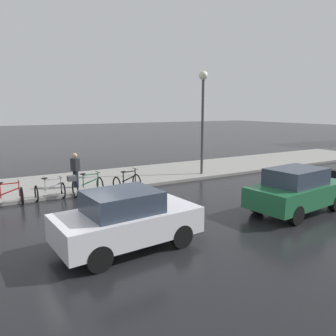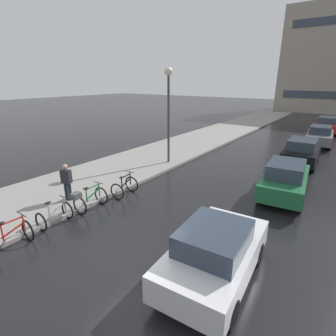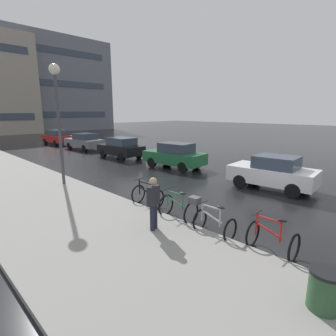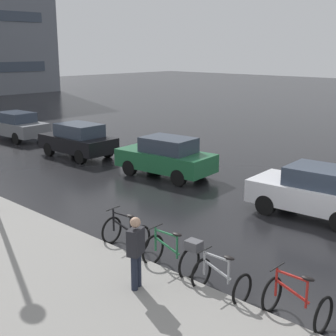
{
  "view_description": "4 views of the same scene",
  "coord_description": "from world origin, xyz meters",
  "px_view_note": "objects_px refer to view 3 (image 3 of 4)",
  "views": [
    {
      "loc": [
        10.04,
        -2.62,
        3.68
      ],
      "look_at": [
        -0.25,
        3.38,
        1.52
      ],
      "focal_mm": 35.0,
      "sensor_mm": 36.0,
      "label": 1
    },
    {
      "loc": [
        4.63,
        -4.67,
        4.99
      ],
      "look_at": [
        -1.0,
        3.18,
        1.71
      ],
      "focal_mm": 28.0,
      "sensor_mm": 36.0,
      "label": 2
    },
    {
      "loc": [
        -9.51,
        -4.3,
        3.55
      ],
      "look_at": [
        -1.38,
        3.8,
        1.08
      ],
      "focal_mm": 28.0,
      "sensor_mm": 36.0,
      "label": 3
    },
    {
      "loc": [
        -10.74,
        -5.53,
        5.05
      ],
      "look_at": [
        -0.95,
        3.71,
        1.6
      ],
      "focal_mm": 50.0,
      "sensor_mm": 36.0,
      "label": 4
    }
  ],
  "objects_px": {
    "car_green": "(175,155)",
    "pedestrian": "(154,202)",
    "streetlamp": "(57,100)",
    "bicycle_farthest": "(148,196)",
    "trash_bin": "(324,293)",
    "car_red": "(58,137)",
    "car_white": "(273,172)",
    "car_black": "(121,148)",
    "car_grey": "(84,141)",
    "bicycle_third": "(181,206)",
    "bicycle_second": "(214,223)",
    "bicycle_nearest": "(272,239)"
  },
  "relations": [
    {
      "from": "car_green",
      "to": "car_red",
      "type": "bearing_deg",
      "value": 90.37
    },
    {
      "from": "bicycle_second",
      "to": "trash_bin",
      "type": "height_order",
      "value": "bicycle_second"
    },
    {
      "from": "bicycle_farthest",
      "to": "car_white",
      "type": "xyz_separation_m",
      "value": [
        5.6,
        -2.41,
        0.39
      ]
    },
    {
      "from": "car_white",
      "to": "car_red",
      "type": "height_order",
      "value": "car_red"
    },
    {
      "from": "bicycle_second",
      "to": "pedestrian",
      "type": "distance_m",
      "value": 1.87
    },
    {
      "from": "car_grey",
      "to": "trash_bin",
      "type": "bearing_deg",
      "value": -107.87
    },
    {
      "from": "bicycle_second",
      "to": "trash_bin",
      "type": "bearing_deg",
      "value": -110.49
    },
    {
      "from": "bicycle_second",
      "to": "bicycle_farthest",
      "type": "bearing_deg",
      "value": 85.41
    },
    {
      "from": "bicycle_third",
      "to": "pedestrian",
      "type": "xyz_separation_m",
      "value": [
        -1.25,
        -0.03,
        0.46
      ]
    },
    {
      "from": "car_green",
      "to": "trash_bin",
      "type": "height_order",
      "value": "car_green"
    },
    {
      "from": "bicycle_third",
      "to": "streetlamp",
      "type": "distance_m",
      "value": 7.74
    },
    {
      "from": "car_white",
      "to": "trash_bin",
      "type": "relative_size",
      "value": 4.49
    },
    {
      "from": "bicycle_second",
      "to": "car_white",
      "type": "relative_size",
      "value": 0.29
    },
    {
      "from": "car_green",
      "to": "streetlamp",
      "type": "distance_m",
      "value": 7.69
    },
    {
      "from": "bicycle_third",
      "to": "pedestrian",
      "type": "height_order",
      "value": "pedestrian"
    },
    {
      "from": "car_grey",
      "to": "streetlamp",
      "type": "height_order",
      "value": "streetlamp"
    },
    {
      "from": "bicycle_nearest",
      "to": "bicycle_farthest",
      "type": "bearing_deg",
      "value": 89.46
    },
    {
      "from": "bicycle_second",
      "to": "bicycle_farthest",
      "type": "distance_m",
      "value": 3.28
    },
    {
      "from": "bicycle_third",
      "to": "car_black",
      "type": "relative_size",
      "value": 0.37
    },
    {
      "from": "car_black",
      "to": "car_red",
      "type": "xyz_separation_m",
      "value": [
        0.17,
        12.17,
        0.01
      ]
    },
    {
      "from": "pedestrian",
      "to": "car_black",
      "type": "bearing_deg",
      "value": 58.93
    },
    {
      "from": "bicycle_nearest",
      "to": "car_green",
      "type": "bearing_deg",
      "value": 56.83
    },
    {
      "from": "car_green",
      "to": "car_red",
      "type": "xyz_separation_m",
      "value": [
        -0.11,
        17.69,
        0.01
      ]
    },
    {
      "from": "bicycle_second",
      "to": "pedestrian",
      "type": "height_order",
      "value": "pedestrian"
    },
    {
      "from": "bicycle_farthest",
      "to": "trash_bin",
      "type": "xyz_separation_m",
      "value": [
        -1.44,
        -6.42,
        0.03
      ]
    },
    {
      "from": "pedestrian",
      "to": "streetlamp",
      "type": "bearing_deg",
      "value": 87.45
    },
    {
      "from": "pedestrian",
      "to": "bicycle_farthest",
      "type": "bearing_deg",
      "value": 53.72
    },
    {
      "from": "car_white",
      "to": "car_red",
      "type": "xyz_separation_m",
      "value": [
        0.1,
        24.2,
        0.03
      ]
    },
    {
      "from": "car_grey",
      "to": "car_black",
      "type": "bearing_deg",
      "value": -92.01
    },
    {
      "from": "car_white",
      "to": "bicycle_farthest",
      "type": "bearing_deg",
      "value": 156.71
    },
    {
      "from": "bicycle_farthest",
      "to": "streetlamp",
      "type": "distance_m",
      "value": 6.24
    },
    {
      "from": "pedestrian",
      "to": "trash_bin",
      "type": "height_order",
      "value": "pedestrian"
    },
    {
      "from": "car_black",
      "to": "car_grey",
      "type": "height_order",
      "value": "car_black"
    },
    {
      "from": "bicycle_nearest",
      "to": "car_white",
      "type": "bearing_deg",
      "value": 23.62
    },
    {
      "from": "bicycle_second",
      "to": "trash_bin",
      "type": "xyz_separation_m",
      "value": [
        -1.18,
        -3.15,
        0.05
      ]
    },
    {
      "from": "bicycle_farthest",
      "to": "car_green",
      "type": "bearing_deg",
      "value": 35.12
    },
    {
      "from": "car_green",
      "to": "car_black",
      "type": "bearing_deg",
      "value": 92.93
    },
    {
      "from": "car_black",
      "to": "trash_bin",
      "type": "height_order",
      "value": "car_black"
    },
    {
      "from": "car_green",
      "to": "bicycle_farthest",
      "type": "bearing_deg",
      "value": -144.88
    },
    {
      "from": "trash_bin",
      "to": "bicycle_third",
      "type": "bearing_deg",
      "value": 74.18
    },
    {
      "from": "pedestrian",
      "to": "bicycle_third",
      "type": "bearing_deg",
      "value": 1.53
    },
    {
      "from": "car_white",
      "to": "trash_bin",
      "type": "bearing_deg",
      "value": -150.36
    },
    {
      "from": "car_red",
      "to": "pedestrian",
      "type": "bearing_deg",
      "value": -106.71
    },
    {
      "from": "bicycle_second",
      "to": "bicycle_nearest",
      "type": "bearing_deg",
      "value": -82.38
    },
    {
      "from": "car_black",
      "to": "streetlamp",
      "type": "relative_size",
      "value": 0.7
    },
    {
      "from": "car_green",
      "to": "pedestrian",
      "type": "xyz_separation_m",
      "value": [
        -7.23,
        -6.01,
        0.16
      ]
    },
    {
      "from": "pedestrian",
      "to": "streetlamp",
      "type": "xyz_separation_m",
      "value": [
        0.3,
        6.85,
        3.09
      ]
    },
    {
      "from": "bicycle_third",
      "to": "car_red",
      "type": "xyz_separation_m",
      "value": [
        5.86,
        23.67,
        0.31
      ]
    },
    {
      "from": "bicycle_nearest",
      "to": "bicycle_third",
      "type": "relative_size",
      "value": 0.79
    },
    {
      "from": "car_green",
      "to": "car_red",
      "type": "distance_m",
      "value": 17.69
    }
  ]
}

